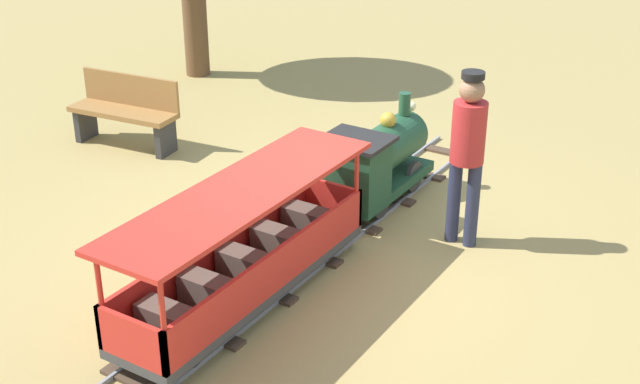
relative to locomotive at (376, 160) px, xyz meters
The scene contains 6 objects.
ground_plane 1.09m from the locomotive, 90.00° to the right, with size 60.00×60.00×0.00m, color #A38C51.
track 1.31m from the locomotive, 90.00° to the right, with size 0.66×6.40×0.04m.
locomotive is the anchor object (origin of this frame).
passenger_car 2.12m from the locomotive, 90.00° to the right, with size 0.72×2.70×0.97m.
conductor_person 1.17m from the locomotive, 14.19° to the right, with size 0.30×0.30×1.62m.
park_bench 3.21m from the locomotive, behind, with size 1.34×0.55×0.82m.
Camera 1 is at (3.60, -5.76, 3.73)m, focal length 47.70 mm.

